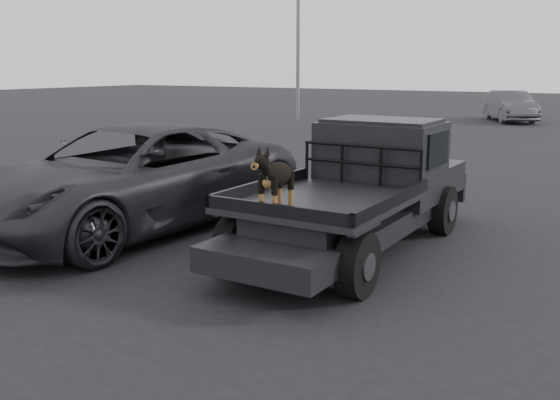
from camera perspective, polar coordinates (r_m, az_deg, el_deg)
The scene contains 7 objects.
ground at distance 7.27m, azimuth 1.31°, elevation -8.62°, with size 120.00×120.00×0.00m, color black.
flatbed_ute at distance 8.92m, azimuth 6.76°, elevation -1.66°, with size 2.00×5.40×0.92m, color black, non-canonical shape.
ute_cab at distance 9.62m, azimuth 9.27°, elevation 4.72°, with size 1.72×1.30×0.88m, color black, non-canonical shape.
headache_rack at distance 8.96m, azimuth 7.41°, elevation 3.17°, with size 1.80×0.08×0.55m, color black, non-canonical shape.
dog at distance 7.21m, azimuth -0.35°, elevation 1.87°, with size 0.32×0.60×0.74m, color black, non-canonical shape.
parked_suv at distance 10.28m, azimuth -13.45°, elevation 2.02°, with size 2.75×5.96×1.66m, color #29282D.
distant_car_a at distance 31.78m, azimuth 20.29°, elevation 8.05°, with size 1.52×4.35×1.43m, color #47474B.
Camera 1 is at (3.39, -5.89, 2.58)m, focal length 40.00 mm.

